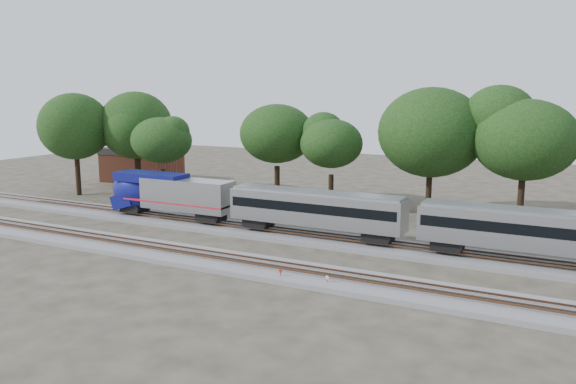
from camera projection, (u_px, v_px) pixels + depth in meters
name	position (u px, v px, depth m)	size (l,w,h in m)	color
ground	(248.00, 251.00, 48.90)	(160.00, 160.00, 0.00)	#383328
track_far	(280.00, 234.00, 54.14)	(160.00, 5.00, 0.73)	slate
track_near	(222.00, 261.00, 45.35)	(160.00, 5.00, 0.73)	slate
switch_stand_red	(280.00, 274.00, 41.07)	(0.29, 0.12, 0.93)	#512D19
switch_stand_white	(327.00, 280.00, 39.77)	(0.28, 0.08, 0.87)	#512D19
switch_lever	(309.00, 284.00, 40.16)	(0.50, 0.30, 0.30)	#512D19
brick_building	(142.00, 164.00, 87.80)	(11.54, 8.61, 5.25)	brown
tree_0	(75.00, 126.00, 74.36)	(9.39, 9.39, 13.24)	black
tree_1	(136.00, 126.00, 76.37)	(9.40, 9.40, 13.25)	black
tree_2	(161.00, 140.00, 69.48)	(7.97, 7.97, 11.24)	black
tree_3	(277.00, 134.00, 68.68)	(8.84, 8.84, 12.46)	black
tree_4	(332.00, 144.00, 64.63)	(7.99, 7.99, 11.26)	black
tree_5	(431.00, 133.00, 61.86)	(9.48, 9.48, 13.36)	black
tree_6	(525.00, 140.00, 56.77)	(9.07, 9.07, 12.79)	black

